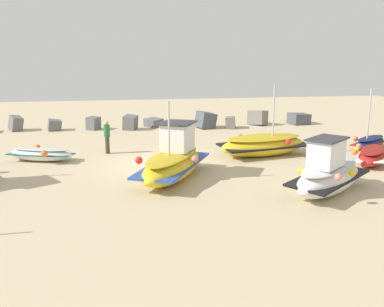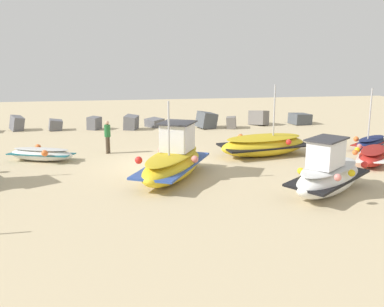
{
  "view_description": "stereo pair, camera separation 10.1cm",
  "coord_description": "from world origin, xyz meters",
  "px_view_note": "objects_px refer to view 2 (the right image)",
  "views": [
    {
      "loc": [
        -1.9,
        -21.32,
        5.44
      ],
      "look_at": [
        1.31,
        -1.87,
        0.9
      ],
      "focal_mm": 42.74,
      "sensor_mm": 36.0,
      "label": 1
    },
    {
      "loc": [
        -1.81,
        -21.33,
        5.44
      ],
      "look_at": [
        1.31,
        -1.87,
        0.9
      ],
      "focal_mm": 42.74,
      "sensor_mm": 36.0,
      "label": 2
    }
  ],
  "objects_px": {
    "fishing_boat_1": "(264,145)",
    "fishing_boat_7": "(373,156)",
    "fishing_boat_0": "(173,161)",
    "fishing_boat_6": "(371,142)",
    "fishing_boat_3": "(328,174)",
    "fishing_boat_5": "(42,154)",
    "person_walking": "(107,135)"
  },
  "relations": [
    {
      "from": "fishing_boat_5",
      "to": "fishing_boat_7",
      "type": "bearing_deg",
      "value": 8.24
    },
    {
      "from": "fishing_boat_1",
      "to": "fishing_boat_3",
      "type": "distance_m",
      "value": 6.54
    },
    {
      "from": "fishing_boat_0",
      "to": "fishing_boat_1",
      "type": "bearing_deg",
      "value": -28.64
    },
    {
      "from": "fishing_boat_5",
      "to": "person_walking",
      "type": "bearing_deg",
      "value": 39.11
    },
    {
      "from": "fishing_boat_7",
      "to": "fishing_boat_3",
      "type": "bearing_deg",
      "value": 168.49
    },
    {
      "from": "fishing_boat_0",
      "to": "person_walking",
      "type": "distance_m",
      "value": 6.05
    },
    {
      "from": "fishing_boat_7",
      "to": "person_walking",
      "type": "height_order",
      "value": "person_walking"
    },
    {
      "from": "fishing_boat_3",
      "to": "fishing_boat_7",
      "type": "xyz_separation_m",
      "value": [
        4.18,
        3.97,
        -0.34
      ]
    },
    {
      "from": "fishing_boat_0",
      "to": "fishing_boat_5",
      "type": "relative_size",
      "value": 1.58
    },
    {
      "from": "fishing_boat_3",
      "to": "fishing_boat_7",
      "type": "distance_m",
      "value": 5.77
    },
    {
      "from": "fishing_boat_5",
      "to": "fishing_boat_3",
      "type": "bearing_deg",
      "value": -11.88
    },
    {
      "from": "fishing_boat_1",
      "to": "fishing_boat_3",
      "type": "height_order",
      "value": "fishing_boat_1"
    },
    {
      "from": "fishing_boat_6",
      "to": "person_walking",
      "type": "relative_size",
      "value": 1.95
    },
    {
      "from": "person_walking",
      "to": "fishing_boat_6",
      "type": "bearing_deg",
      "value": 29.24
    },
    {
      "from": "fishing_boat_1",
      "to": "fishing_boat_0",
      "type": "bearing_deg",
      "value": 21.96
    },
    {
      "from": "fishing_boat_7",
      "to": "person_walking",
      "type": "distance_m",
      "value": 13.38
    },
    {
      "from": "fishing_boat_1",
      "to": "fishing_boat_7",
      "type": "height_order",
      "value": "fishing_boat_1"
    },
    {
      "from": "fishing_boat_0",
      "to": "fishing_boat_5",
      "type": "height_order",
      "value": "fishing_boat_0"
    },
    {
      "from": "fishing_boat_0",
      "to": "fishing_boat_3",
      "type": "distance_m",
      "value": 6.36
    },
    {
      "from": "person_walking",
      "to": "fishing_boat_1",
      "type": "bearing_deg",
      "value": 21.03
    },
    {
      "from": "fishing_boat_7",
      "to": "fishing_boat_1",
      "type": "bearing_deg",
      "value": 96.16
    },
    {
      "from": "fishing_boat_5",
      "to": "fishing_boat_6",
      "type": "distance_m",
      "value": 17.64
    },
    {
      "from": "fishing_boat_3",
      "to": "fishing_boat_0",
      "type": "bearing_deg",
      "value": -68.22
    },
    {
      "from": "fishing_boat_0",
      "to": "fishing_boat_5",
      "type": "distance_m",
      "value": 7.39
    },
    {
      "from": "fishing_boat_1",
      "to": "fishing_boat_7",
      "type": "bearing_deg",
      "value": 138.74
    },
    {
      "from": "fishing_boat_0",
      "to": "fishing_boat_1",
      "type": "distance_m",
      "value": 6.25
    },
    {
      "from": "fishing_boat_0",
      "to": "fishing_boat_5",
      "type": "bearing_deg",
      "value": 82.27
    },
    {
      "from": "fishing_boat_0",
      "to": "person_walking",
      "type": "xyz_separation_m",
      "value": [
        -2.84,
        5.33,
        0.24
      ]
    },
    {
      "from": "fishing_boat_6",
      "to": "fishing_boat_7",
      "type": "bearing_deg",
      "value": -156.71
    },
    {
      "from": "person_walking",
      "to": "fishing_boat_5",
      "type": "bearing_deg",
      "value": -126.86
    },
    {
      "from": "fishing_boat_0",
      "to": "fishing_boat_6",
      "type": "xyz_separation_m",
      "value": [
        11.57,
        4.2,
        -0.41
      ]
    },
    {
      "from": "fishing_boat_0",
      "to": "fishing_boat_3",
      "type": "xyz_separation_m",
      "value": [
        5.61,
        -2.99,
        -0.01
      ]
    }
  ]
}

